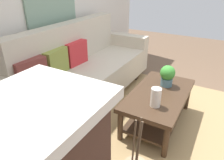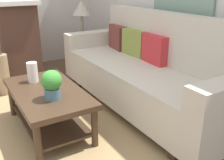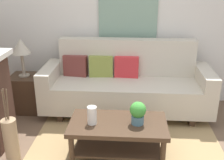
{
  "view_description": "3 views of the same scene",
  "coord_description": "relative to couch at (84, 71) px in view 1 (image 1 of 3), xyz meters",
  "views": [
    {
      "loc": [
        -2.2,
        -0.07,
        1.64
      ],
      "look_at": [
        -0.18,
        1.08,
        0.49
      ],
      "focal_mm": 33.64,
      "sensor_mm": 36.0,
      "label": 1
    },
    {
      "loc": [
        2.2,
        -0.16,
        1.4
      ],
      "look_at": [
        0.08,
        1.12,
        0.47
      ],
      "focal_mm": 42.14,
      "sensor_mm": 36.0,
      "label": 2
    },
    {
      "loc": [
        0.03,
        -2.22,
        1.98
      ],
      "look_at": [
        -0.21,
        1.18,
        0.68
      ],
      "focal_mm": 44.12,
      "sensor_mm": 36.0,
      "label": 3
    }
  ],
  "objects": [
    {
      "name": "throw_pillow_olive",
      "position": [
        -0.39,
        0.12,
        0.25
      ],
      "size": [
        0.37,
        0.16,
        0.32
      ],
      "primitive_type": "cube",
      "rotation": [
        0.0,
        0.0,
        0.1
      ],
      "color": "olive",
      "rests_on": "couch"
    },
    {
      "name": "wall_back",
      "position": [
        0.02,
        0.54,
        0.92
      ],
      "size": [
        4.89,
        0.1,
        2.7
      ],
      "primitive_type": "cube",
      "color": "silver",
      "rests_on": "ground_plane"
    },
    {
      "name": "throw_pillow_crimson",
      "position": [
        -0.0,
        0.12,
        0.25
      ],
      "size": [
        0.37,
        0.14,
        0.32
      ],
      "primitive_type": "cube",
      "rotation": [
        0.0,
        0.0,
        -0.06
      ],
      "color": "red",
      "rests_on": "couch"
    },
    {
      "name": "tabletop_vase",
      "position": [
        -0.35,
        -1.17,
        0.1
      ],
      "size": [
        0.11,
        0.11,
        0.2
      ],
      "primitive_type": "cylinder",
      "color": "white",
      "rests_on": "coffee_table"
    },
    {
      "name": "potted_plant_tabletop",
      "position": [
        0.15,
        -1.14,
        0.14
      ],
      "size": [
        0.18,
        0.18,
        0.26
      ],
      "color": "slate",
      "rests_on": "coffee_table"
    },
    {
      "name": "floor_vase_branch_b",
      "position": [
        -1.25,
        -1.32,
        0.28
      ],
      "size": [
        0.02,
        0.02,
        0.36
      ],
      "primitive_type": "cylinder",
      "rotation": [
        0.02,
        0.01,
        0.0
      ],
      "color": "brown",
      "rests_on": "floor_vase"
    },
    {
      "name": "floor_vase_branch_a",
      "position": [
        -1.22,
        -1.34,
        0.28
      ],
      "size": [
        0.04,
        0.02,
        0.36
      ],
      "primitive_type": "cylinder",
      "rotation": [
        0.02,
        0.07,
        0.0
      ],
      "color": "brown",
      "rests_on": "floor_vase"
    },
    {
      "name": "couch",
      "position": [
        0.0,
        0.0,
        0.0
      ],
      "size": [
        2.47,
        0.84,
        1.08
      ],
      "color": "beige",
      "rests_on": "ground_plane"
    },
    {
      "name": "throw_pillow_maroon",
      "position": [
        -0.79,
        0.12,
        0.25
      ],
      "size": [
        0.37,
        0.17,
        0.32
      ],
      "primitive_type": "cube",
      "rotation": [
        0.0,
        0.0,
        -0.15
      ],
      "color": "brown",
      "rests_on": "couch"
    },
    {
      "name": "coffee_table",
      "position": [
        -0.07,
        -1.12,
        -0.12
      ],
      "size": [
        1.1,
        0.6,
        0.43
      ],
      "color": "#422D1E",
      "rests_on": "ground_plane"
    },
    {
      "name": "area_rug",
      "position": [
        0.02,
        -1.12,
        -0.43
      ],
      "size": [
        2.33,
        1.94,
        0.01
      ],
      "primitive_type": "cube",
      "color": "#A38456",
      "rests_on": "ground_plane"
    },
    {
      "name": "ground_plane",
      "position": [
        0.02,
        -1.62,
        -0.43
      ],
      "size": [
        8.89,
        8.89,
        0.0
      ],
      "primitive_type": "plane",
      "color": "brown"
    },
    {
      "name": "floor_vase_branch_c",
      "position": [
        -1.25,
        -1.35,
        0.28
      ],
      "size": [
        0.02,
        0.03,
        0.36
      ],
      "primitive_type": "cylinder",
      "rotation": [
        0.05,
        0.03,
        0.0
      ],
      "color": "brown",
      "rests_on": "floor_vase"
    }
  ]
}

